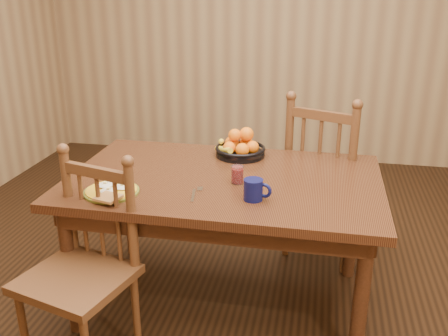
% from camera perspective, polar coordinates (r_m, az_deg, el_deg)
% --- Properties ---
extents(room, '(4.52, 5.02, 2.72)m').
position_cam_1_polar(room, '(2.41, -0.00, 12.29)').
color(room, black).
rests_on(room, ground).
extents(dining_table, '(1.60, 1.00, 0.75)m').
position_cam_1_polar(dining_table, '(2.61, -0.00, -2.77)').
color(dining_table, black).
rests_on(dining_table, ground).
extents(chair_far, '(0.62, 0.60, 1.07)m').
position_cam_1_polar(chair_far, '(3.20, 11.67, -1.44)').
color(chair_far, '#4F2A17').
rests_on(chair_far, ground).
extents(chair_near, '(0.54, 0.53, 0.98)m').
position_cam_1_polar(chair_near, '(2.38, -15.88, -11.17)').
color(chair_near, '#4F2A17').
rests_on(chair_near, ground).
extents(breakfast_plate, '(0.26, 0.30, 0.04)m').
position_cam_1_polar(breakfast_plate, '(2.43, -12.74, -2.58)').
color(breakfast_plate, '#59601E').
rests_on(breakfast_plate, dining_table).
extents(fork, '(0.05, 0.18, 0.00)m').
position_cam_1_polar(fork, '(2.38, -3.27, -2.89)').
color(fork, silver).
rests_on(fork, dining_table).
extents(spoon, '(0.05, 0.16, 0.01)m').
position_cam_1_polar(spoon, '(2.40, -11.41, -3.06)').
color(spoon, silver).
rests_on(spoon, dining_table).
extents(coffee_mug, '(0.13, 0.09, 0.10)m').
position_cam_1_polar(coffee_mug, '(2.30, 3.48, -2.47)').
color(coffee_mug, '#0A0D3A').
rests_on(coffee_mug, dining_table).
extents(juice_glass, '(0.06, 0.06, 0.09)m').
position_cam_1_polar(juice_glass, '(2.48, 1.54, -0.81)').
color(juice_glass, silver).
rests_on(juice_glass, dining_table).
extents(fruit_bowl, '(0.29, 0.29, 0.17)m').
position_cam_1_polar(fruit_bowl, '(2.87, 1.84, 2.41)').
color(fruit_bowl, black).
rests_on(fruit_bowl, dining_table).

